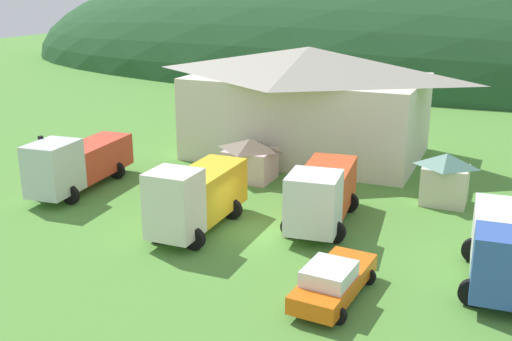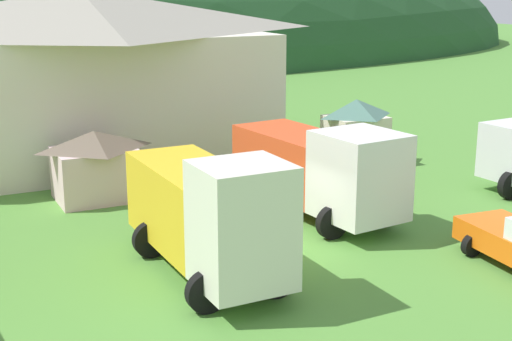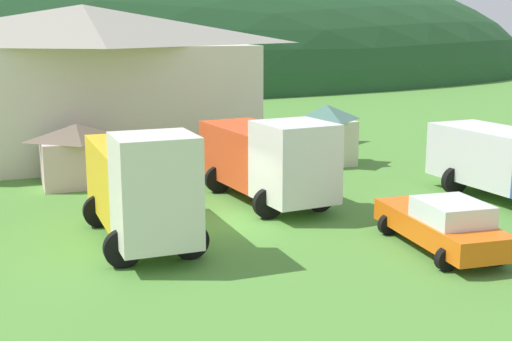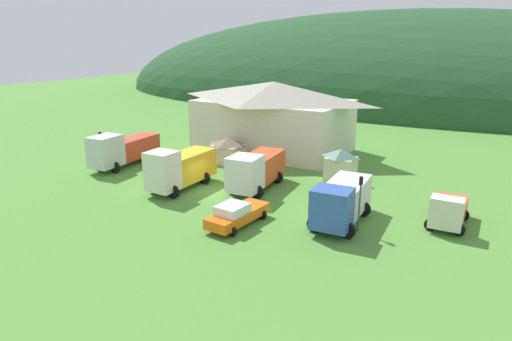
% 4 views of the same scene
% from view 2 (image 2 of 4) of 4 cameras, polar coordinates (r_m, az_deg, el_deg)
% --- Properties ---
extents(ground_plane, '(200.00, 200.00, 0.00)m').
position_cam_2_polar(ground_plane, '(22.69, 1.75, -6.14)').
color(ground_plane, '#518C38').
extents(depot_building, '(17.28, 10.99, 7.82)m').
position_cam_2_polar(depot_building, '(34.73, -13.56, 7.59)').
color(depot_building, silver).
rests_on(depot_building, ground).
extents(play_shed_cream, '(2.68, 2.26, 2.98)m').
position_cam_2_polar(play_shed_cream, '(33.01, 7.87, 3.13)').
color(play_shed_cream, beige).
rests_on(play_shed_cream, ground).
extents(play_shed_pink, '(3.23, 2.71, 2.67)m').
position_cam_2_polar(play_shed_pink, '(27.98, -12.58, 0.49)').
color(play_shed_pink, beige).
rests_on(play_shed_pink, ground).
extents(heavy_rig_striped, '(3.13, 7.08, 3.75)m').
position_cam_2_polar(heavy_rig_striped, '(20.02, -3.76, -3.29)').
color(heavy_rig_striped, silver).
rests_on(heavy_rig_striped, ground).
extents(heavy_rig_white, '(3.69, 7.55, 3.38)m').
position_cam_2_polar(heavy_rig_white, '(25.25, 5.14, 0.24)').
color(heavy_rig_white, white).
rests_on(heavy_rig_white, ground).
extents(traffic_cone_near_pickup, '(0.36, 0.36, 0.49)m').
position_cam_2_polar(traffic_cone_near_pickup, '(23.87, 16.27, -5.67)').
color(traffic_cone_near_pickup, orange).
rests_on(traffic_cone_near_pickup, ground).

